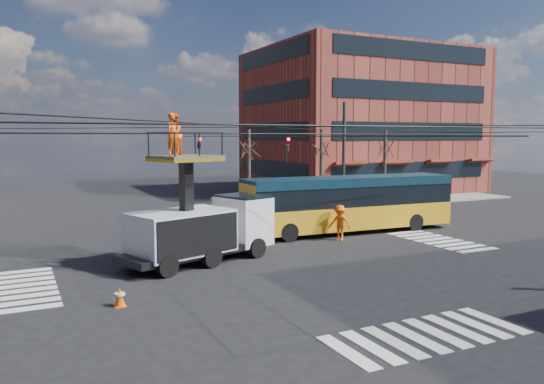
{
  "coord_description": "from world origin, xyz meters",
  "views": [
    {
      "loc": [
        -10.11,
        -20.84,
        5.49
      ],
      "look_at": [
        1.2,
        2.1,
        2.8
      ],
      "focal_mm": 35.0,
      "sensor_mm": 36.0,
      "label": 1
    }
  ],
  "objects": [
    {
      "name": "ground",
      "position": [
        0.0,
        0.0,
        0.0
      ],
      "size": [
        120.0,
        120.0,
        0.0
      ],
      "primitive_type": "plane",
      "color": "black",
      "rests_on": "ground"
    },
    {
      "name": "sidewalk_ne",
      "position": [
        21.0,
        21.0,
        0.06
      ],
      "size": [
        18.0,
        18.0,
        0.12
      ],
      "primitive_type": "cube",
      "color": "slate",
      "rests_on": "ground"
    },
    {
      "name": "crosswalks",
      "position": [
        0.0,
        0.0,
        0.01
      ],
      "size": [
        22.4,
        22.4,
        0.02
      ],
      "primitive_type": null,
      "color": "silver",
      "rests_on": "ground"
    },
    {
      "name": "building_ne",
      "position": [
        21.98,
        23.98,
        7.0
      ],
      "size": [
        20.06,
        16.06,
        14.0
      ],
      "color": "maroon",
      "rests_on": "ground"
    },
    {
      "name": "overhead_network",
      "position": [
        -0.07,
        0.4,
        4.29
      ],
      "size": [
        24.24,
        24.24,
        8.0
      ],
      "color": "#2D2D30",
      "rests_on": "ground"
    },
    {
      "name": "tree_a",
      "position": [
        5.0,
        13.5,
        4.63
      ],
      "size": [
        2.0,
        2.0,
        6.0
      ],
      "color": "#382B21",
      "rests_on": "ground"
    },
    {
      "name": "tree_b",
      "position": [
        11.0,
        13.5,
        4.63
      ],
      "size": [
        2.0,
        2.0,
        6.0
      ],
      "color": "#382B21",
      "rests_on": "ground"
    },
    {
      "name": "tree_c",
      "position": [
        17.0,
        13.5,
        4.63
      ],
      "size": [
        2.0,
        2.0,
        6.0
      ],
      "color": "#382B21",
      "rests_on": "ground"
    },
    {
      "name": "utility_truck",
      "position": [
        -2.73,
        1.1,
        2.1
      ],
      "size": [
        7.37,
        4.42,
        6.49
      ],
      "rotation": [
        0.0,
        0.0,
        0.32
      ],
      "color": "black",
      "rests_on": "ground"
    },
    {
      "name": "city_bus",
      "position": [
        7.2,
        4.23,
        1.73
      ],
      "size": [
        12.7,
        3.18,
        3.2
      ],
      "rotation": [
        0.0,
        0.0,
        -0.05
      ],
      "color": "gold",
      "rests_on": "ground"
    },
    {
      "name": "traffic_cone",
      "position": [
        -7.15,
        -3.68,
        0.32
      ],
      "size": [
        0.36,
        0.36,
        0.64
      ],
      "primitive_type": "cone",
      "color": "#E85709",
      "rests_on": "ground"
    },
    {
      "name": "worker_ground",
      "position": [
        -4.88,
        -0.04,
        0.92
      ],
      "size": [
        0.79,
        1.17,
        1.85
      ],
      "primitive_type": "imported",
      "rotation": [
        0.0,
        0.0,
        1.92
      ],
      "color": "red",
      "rests_on": "ground"
    },
    {
      "name": "flagger",
      "position": [
        5.35,
        2.4,
        0.94
      ],
      "size": [
        1.28,
        1.4,
        1.89
      ],
      "primitive_type": "imported",
      "rotation": [
        0.0,
        0.0,
        -0.95
      ],
      "color": "#FF6010",
      "rests_on": "ground"
    }
  ]
}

